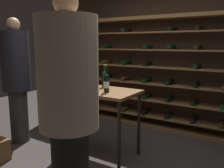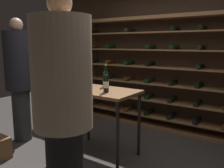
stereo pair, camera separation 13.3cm
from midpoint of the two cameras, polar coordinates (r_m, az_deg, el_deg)
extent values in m
plane|color=#383330|center=(3.34, 0.74, -18.45)|extent=(9.73, 9.73, 0.00)
cube|color=#3D2B1E|center=(4.62, 13.89, 7.46)|extent=(4.82, 0.10, 2.84)
cube|color=brown|center=(5.32, -4.52, 3.70)|extent=(0.06, 0.32, 2.05)
cube|color=brown|center=(4.45, 12.90, 15.20)|extent=(3.34, 0.32, 0.06)
cube|color=brown|center=(4.69, 11.98, -9.79)|extent=(3.34, 0.32, 0.06)
cube|color=brown|center=(4.63, 12.06, -7.57)|extent=(3.26, 0.32, 0.02)
cylinder|color=#4C3314|center=(5.38, -3.58, -4.34)|extent=(0.08, 0.30, 0.08)
cylinder|color=#4C3314|center=(4.90, 4.76, -5.77)|extent=(0.08, 0.30, 0.08)
cylinder|color=black|center=(4.70, 9.54, -6.53)|extent=(0.08, 0.30, 0.08)
cylinder|color=black|center=(4.54, 14.72, -7.31)|extent=(0.08, 0.30, 0.08)
cylinder|color=black|center=(4.42, 20.26, -8.07)|extent=(0.08, 0.30, 0.08)
cube|color=brown|center=(4.55, 12.20, -3.86)|extent=(3.26, 0.32, 0.02)
cylinder|color=black|center=(5.32, -3.62, -1.11)|extent=(0.08, 0.30, 0.08)
cylinder|color=#4C3314|center=(5.06, 0.39, -1.65)|extent=(0.08, 0.30, 0.08)
cylinder|color=black|center=(4.62, 9.65, -2.86)|extent=(0.08, 0.30, 0.08)
cylinder|color=black|center=(4.46, 14.89, -3.51)|extent=(0.08, 0.30, 0.08)
cylinder|color=black|center=(4.34, 20.49, -4.17)|extent=(0.08, 0.30, 0.08)
cube|color=brown|center=(4.49, 12.34, -0.02)|extent=(3.26, 0.32, 0.02)
cylinder|color=black|center=(5.01, 0.39, 1.82)|extent=(0.08, 0.30, 0.08)
cylinder|color=#4C3314|center=(4.77, 4.86, 1.40)|extent=(0.08, 0.30, 0.08)
cylinder|color=black|center=(4.57, 9.76, 0.93)|extent=(0.08, 0.30, 0.08)
cylinder|color=black|center=(4.40, 15.06, 0.41)|extent=(0.08, 0.30, 0.08)
cylinder|color=black|center=(4.28, 20.73, -0.15)|extent=(0.08, 0.30, 0.08)
cube|color=brown|center=(4.45, 12.48, 3.90)|extent=(3.26, 0.32, 0.02)
cylinder|color=black|center=(5.24, -3.69, 5.54)|extent=(0.08, 0.30, 0.08)
cylinder|color=#4C3314|center=(4.97, 0.40, 5.34)|extent=(0.08, 0.30, 0.08)
cylinder|color=black|center=(4.74, 4.91, 5.09)|extent=(0.08, 0.30, 0.08)
cylinder|color=black|center=(4.53, 9.87, 4.79)|extent=(0.08, 0.30, 0.08)
cylinder|color=black|center=(4.24, 20.98, 3.97)|extent=(0.08, 0.30, 0.08)
cube|color=brown|center=(4.43, 12.62, 7.88)|extent=(3.26, 0.32, 0.02)
cylinder|color=#4C3314|center=(5.23, -3.73, 8.92)|extent=(0.08, 0.30, 0.08)
cylinder|color=black|center=(4.96, 0.40, 8.90)|extent=(0.08, 0.30, 0.08)
cylinder|color=black|center=(4.52, 9.98, 8.69)|extent=(0.08, 0.30, 0.08)
cylinder|color=black|center=(4.35, 15.42, 8.46)|extent=(0.08, 0.30, 0.08)
cylinder|color=black|center=(4.22, 21.23, 8.13)|extent=(0.08, 0.30, 0.08)
cube|color=brown|center=(4.43, 12.77, 11.86)|extent=(3.26, 0.32, 0.02)
cylinder|color=black|center=(5.23, -3.76, 12.30)|extent=(0.08, 0.30, 0.08)
cylinder|color=black|center=(4.73, 5.02, 12.57)|extent=(0.08, 0.30, 0.08)
cylinder|color=black|center=(4.36, 15.60, 12.52)|extent=(0.08, 0.30, 0.08)
cylinder|color=black|center=(4.23, 21.49, 12.31)|extent=(0.08, 0.30, 0.08)
cube|color=brown|center=(3.33, -1.61, -1.73)|extent=(1.03, 0.65, 0.04)
cylinder|color=black|center=(3.54, -10.42, -9.04)|extent=(0.04, 0.04, 0.90)
cylinder|color=black|center=(2.99, 2.61, -12.43)|extent=(0.04, 0.04, 0.90)
cylinder|color=black|center=(3.93, -4.70, -7.02)|extent=(0.04, 0.04, 0.90)
cylinder|color=black|center=(3.44, 7.54, -9.50)|extent=(0.04, 0.04, 0.90)
cylinder|color=tan|center=(2.02, -9.95, 2.56)|extent=(0.50, 0.50, 0.93)
sphere|color=#AD7A5B|center=(2.03, -10.43, 18.34)|extent=(0.20, 0.20, 0.20)
cylinder|color=#2D2D2D|center=(4.19, -19.73, -6.85)|extent=(0.28, 0.28, 0.85)
cylinder|color=black|center=(4.04, -20.44, 5.24)|extent=(0.43, 0.43, 0.92)
sphere|color=tan|center=(4.04, -20.91, 13.03)|extent=(0.20, 0.20, 0.20)
cylinder|color=black|center=(3.54, -0.47, 1.07)|extent=(0.08, 0.08, 0.22)
cone|color=black|center=(3.52, -0.47, 3.01)|extent=(0.08, 0.08, 0.03)
cylinder|color=black|center=(3.52, -0.47, 3.78)|extent=(0.03, 0.03, 0.07)
cylinder|color=#B7932D|center=(3.51, -0.47, 4.52)|extent=(0.03, 0.03, 0.02)
cylinder|color=black|center=(3.54, -0.47, 0.90)|extent=(0.08, 0.08, 0.08)
cylinder|color=black|center=(3.14, -0.21, 0.07)|extent=(0.07, 0.07, 0.23)
cone|color=black|center=(3.12, -0.21, 2.35)|extent=(0.07, 0.07, 0.03)
cylinder|color=black|center=(3.11, -0.21, 3.47)|extent=(0.03, 0.03, 0.10)
cylinder|color=#B7932D|center=(3.11, -0.21, 4.56)|extent=(0.03, 0.03, 0.02)
cylinder|color=silver|center=(3.14, -0.21, -0.13)|extent=(0.07, 0.07, 0.09)
cylinder|color=silver|center=(3.17, -4.39, -1.89)|extent=(0.07, 0.07, 0.00)
cylinder|color=silver|center=(3.17, -4.40, -1.17)|extent=(0.01, 0.01, 0.08)
cone|color=silver|center=(3.15, -4.41, 0.12)|extent=(0.09, 0.09, 0.07)
cylinder|color=#590A14|center=(3.16, -4.41, -0.15)|extent=(0.05, 0.05, 0.02)
camera|label=1|loc=(0.07, -88.84, 0.20)|focal=38.57mm
camera|label=2|loc=(0.07, 91.16, -0.20)|focal=38.57mm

